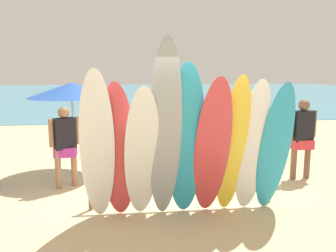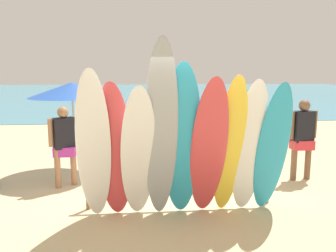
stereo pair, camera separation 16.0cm
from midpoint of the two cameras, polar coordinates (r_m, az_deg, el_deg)
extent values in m
plane|color=#D3BC8C|center=(19.74, -4.05, 2.53)|extent=(60.00, 60.00, 0.00)
cube|color=teal|center=(35.04, -5.10, 5.49)|extent=(60.00, 40.00, 0.02)
cylinder|color=brown|center=(5.99, -13.55, -10.61)|extent=(0.07, 0.07, 0.63)
cylinder|color=brown|center=(6.38, 15.72, -9.44)|extent=(0.07, 0.07, 0.63)
cylinder|color=brown|center=(5.89, 1.61, -7.46)|extent=(3.22, 0.06, 0.06)
ellipsoid|color=white|center=(5.18, -12.53, -3.68)|extent=(0.55, 0.79, 2.37)
ellipsoid|color=#D13D42|center=(5.28, -9.20, -4.37)|extent=(0.59, 0.66, 2.18)
ellipsoid|color=white|center=(5.19, -5.21, -4.79)|extent=(0.59, 0.82, 2.13)
ellipsoid|color=#999EA3|center=(5.07, -1.44, -1.32)|extent=(0.51, 0.88, 2.79)
ellipsoid|color=#289EC6|center=(5.22, 2.06, -2.86)|extent=(0.64, 0.82, 2.46)
ellipsoid|color=#D13D42|center=(5.30, 6.51, -3.82)|extent=(0.58, 0.85, 2.26)
ellipsoid|color=yellow|center=(5.45, 9.90, -3.46)|extent=(0.54, 0.73, 2.27)
ellipsoid|color=white|center=(5.59, 13.07, -3.58)|extent=(0.55, 0.64, 2.21)
ellipsoid|color=#289EC6|center=(5.72, 16.54, -3.66)|extent=(0.58, 0.69, 2.16)
cylinder|color=brown|center=(10.19, 2.10, -1.84)|extent=(0.11, 0.11, 0.72)
cylinder|color=brown|center=(10.45, 2.79, -1.56)|extent=(0.11, 0.11, 0.72)
cube|color=#B23399|center=(10.26, 2.46, -0.05)|extent=(0.38, 0.24, 0.17)
cube|color=#2D4CB2|center=(10.21, 2.47, 1.81)|extent=(0.37, 0.41, 0.56)
sphere|color=brown|center=(10.17, 2.49, 3.94)|extent=(0.20, 0.20, 0.20)
cylinder|color=brown|center=(10.00, 1.90, 1.83)|extent=(0.09, 0.09, 0.50)
cylinder|color=brown|center=(10.42, 3.02, 2.13)|extent=(0.09, 0.09, 0.50)
cylinder|color=#9E704C|center=(7.17, -18.39, -6.83)|extent=(0.12, 0.12, 0.78)
cylinder|color=#9E704C|center=(7.27, -15.94, -6.50)|extent=(0.12, 0.12, 0.78)
cube|color=#B23399|center=(7.14, -17.28, -4.12)|extent=(0.42, 0.26, 0.19)
cube|color=black|center=(7.06, -17.42, -1.20)|extent=(0.46, 0.38, 0.61)
sphere|color=#9E704C|center=(7.00, -17.59, 2.17)|extent=(0.22, 0.22, 0.22)
cylinder|color=#9E704C|center=(6.98, -19.46, -1.14)|extent=(0.10, 0.10, 0.55)
cylinder|color=#9E704C|center=(7.14, -15.46, -0.72)|extent=(0.10, 0.10, 0.55)
cylinder|color=brown|center=(7.81, 19.59, -5.41)|extent=(0.13, 0.13, 0.83)
cylinder|color=brown|center=(8.01, 21.59, -5.16)|extent=(0.13, 0.13, 0.83)
cube|color=#DB333D|center=(7.84, 20.75, -2.82)|extent=(0.45, 0.27, 0.20)
cube|color=black|center=(7.77, 20.91, 0.00)|extent=(0.46, 0.29, 0.65)
sphere|color=brown|center=(7.71, 21.10, 3.24)|extent=(0.23, 0.23, 0.23)
cylinder|color=brown|center=(7.60, 19.28, 0.18)|extent=(0.10, 0.10, 0.58)
cylinder|color=brown|center=(7.93, 22.51, 0.35)|extent=(0.10, 0.10, 0.58)
cylinder|color=silver|center=(8.10, -15.97, -0.59)|extent=(0.04, 0.04, 1.97)
cone|color=blue|center=(8.00, -16.26, 5.78)|extent=(1.92, 1.92, 0.34)
camera|label=1|loc=(0.08, -90.58, -0.10)|focal=36.72mm
camera|label=2|loc=(0.08, 89.42, 0.10)|focal=36.72mm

